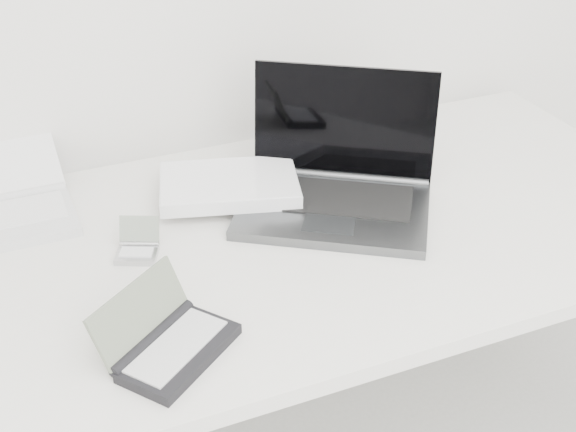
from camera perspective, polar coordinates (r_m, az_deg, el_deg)
name	(u,v)px	position (r m, az deg, el deg)	size (l,w,h in m)	color
desk	(294,249)	(1.56, 0.43, -2.39)	(1.60, 0.80, 0.73)	white
laptop_large	(299,185)	(1.61, 0.82, 2.23)	(0.57, 0.47, 0.25)	#515355
netbook_open_white	(4,207)	(1.67, -19.56, 0.63)	(0.26, 0.33, 0.08)	silver
pda_silver	(138,248)	(1.49, -10.64, -2.24)	(0.10, 0.11, 0.06)	#B6B6BA
palmtop_charcoal	(168,342)	(1.25, -8.53, -8.85)	(0.24, 0.23, 0.10)	black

